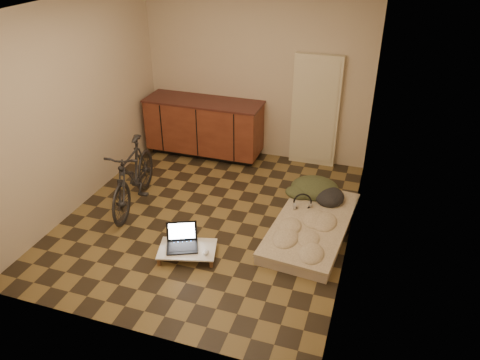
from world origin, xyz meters
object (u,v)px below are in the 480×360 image
(futon, at_px, (311,226))
(laptop, at_px, (182,242))
(bicycle, at_px, (133,172))
(lap_desk, at_px, (187,249))

(futon, bearing_deg, laptop, -141.44)
(bicycle, bearing_deg, lap_desk, -45.50)
(lap_desk, relative_size, laptop, 1.63)
(futon, height_order, laptop, laptop)
(bicycle, distance_m, laptop, 1.31)
(futon, distance_m, lap_desk, 1.55)
(lap_desk, bearing_deg, bicycle, 129.32)
(lap_desk, bearing_deg, futon, 21.38)
(bicycle, xyz_separation_m, futon, (2.34, 0.12, -0.42))
(futon, bearing_deg, bicycle, -172.01)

